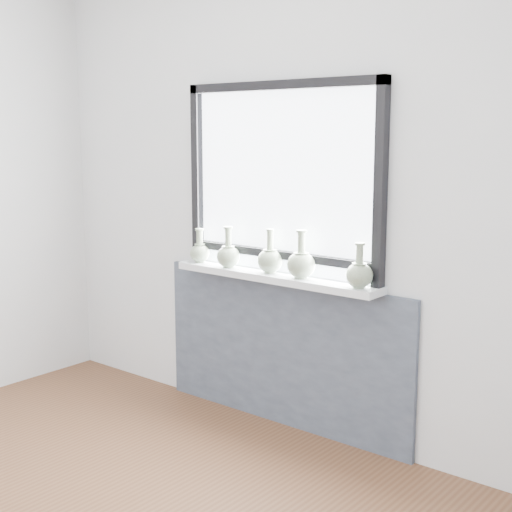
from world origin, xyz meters
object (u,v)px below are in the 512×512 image
Objects in this scene: vase_d at (301,263)px; vase_c at (270,259)px; vase_b at (228,255)px; vase_e at (359,273)px; vase_a at (200,251)px; windowsill at (274,277)px.

vase_c is at bearing 176.41° from vase_d.
vase_b is 1.04× the size of vase_e.
vase_c is (0.53, 0.01, 0.01)m from vase_a.
windowsill is 0.22m from vase_d.
vase_b is at bearing -175.70° from windowsill.
vase_e is (0.88, -0.00, 0.00)m from vase_b.
vase_c is 0.22m from vase_d.
windowsill is at bearing 177.52° from vase_e.
vase_b reaches higher than windowsill.
vase_c is at bearing 5.69° from vase_b.
windowsill is 0.57m from vase_a.
windowsill is 5.05× the size of vase_d.
vase_d is (0.51, 0.01, 0.01)m from vase_b.
windowsill is at bearing 4.30° from vase_b.
vase_d is 1.13× the size of vase_e.
vase_e is (0.37, -0.01, -0.01)m from vase_d.
vase_b reaches higher than vase_e.
vase_c is 0.59m from vase_e.
vase_a is (-0.56, -0.01, 0.09)m from windowsill.
vase_e is at bearing -2.77° from vase_c.
vase_c is at bearing 1.55° from vase_a.
vase_e reaches higher than vase_a.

